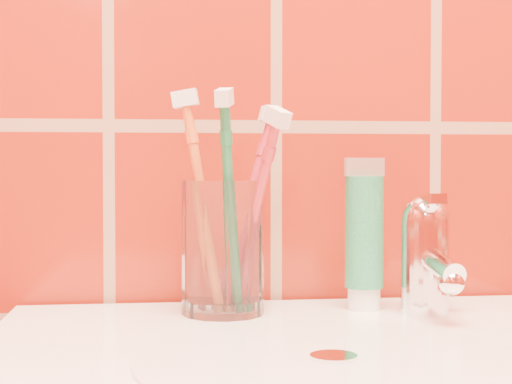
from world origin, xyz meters
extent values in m
cylinder|color=silver|center=(0.00, 0.91, 0.85)|extent=(0.30, 0.30, 0.00)
cylinder|color=white|center=(0.00, 0.91, 0.85)|extent=(0.04, 0.04, 0.00)
cylinder|color=white|center=(-0.07, 1.12, 0.92)|extent=(0.10, 0.10, 0.13)
cylinder|color=white|center=(0.08, 1.12, 0.86)|extent=(0.03, 0.03, 0.02)
cylinder|color=#1C7549|center=(0.08, 1.12, 0.93)|extent=(0.04, 0.04, 0.11)
cube|color=beige|center=(0.08, 1.12, 1.00)|extent=(0.04, 0.01, 0.02)
cylinder|color=white|center=(0.14, 1.09, 0.90)|extent=(0.05, 0.05, 0.09)
sphere|color=white|center=(0.14, 1.09, 0.94)|extent=(0.05, 0.05, 0.05)
cylinder|color=white|center=(0.14, 1.06, 0.91)|extent=(0.02, 0.09, 0.03)
cube|color=white|center=(0.14, 1.08, 0.96)|extent=(0.02, 0.06, 0.01)
camera|label=1|loc=(-0.13, 0.34, 1.00)|focal=55.00mm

